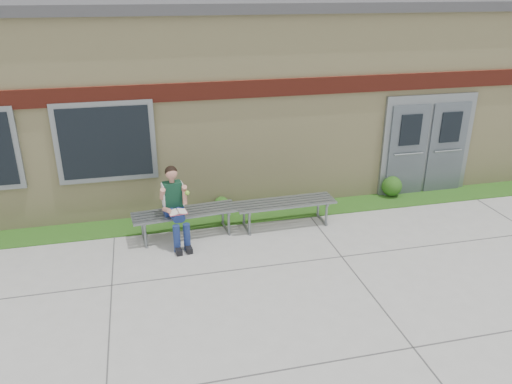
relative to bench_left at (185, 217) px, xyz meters
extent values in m
plane|color=#9E9E99|center=(1.63, -1.97, -0.40)|extent=(80.00, 80.00, 0.00)
cube|color=#285216|center=(1.63, 0.63, -0.39)|extent=(16.00, 0.80, 0.02)
cube|color=beige|center=(1.63, 4.03, 1.60)|extent=(16.00, 6.00, 4.00)
cube|color=#3F3F42|center=(1.63, 4.03, 3.70)|extent=(16.20, 6.20, 0.20)
cube|color=maroon|center=(1.63, 1.00, 2.20)|extent=(16.00, 0.06, 0.35)
cube|color=slate|center=(-1.37, 0.99, 1.30)|extent=(1.90, 0.08, 1.60)
cube|color=black|center=(-1.37, 0.95, 1.30)|extent=(1.70, 0.04, 1.40)
cube|color=slate|center=(5.63, 0.99, 0.75)|extent=(2.20, 0.08, 2.30)
cube|color=#4F575F|center=(5.13, 0.94, 0.65)|extent=(0.92, 0.06, 2.10)
cube|color=#4F575F|center=(6.13, 0.94, 0.65)|extent=(0.92, 0.06, 2.10)
cube|color=slate|center=(0.00, 0.00, 0.10)|extent=(2.04, 0.74, 0.04)
cube|color=slate|center=(-0.80, 0.00, -0.17)|extent=(0.10, 0.56, 0.46)
cube|color=slate|center=(0.80, 0.00, -0.17)|extent=(0.10, 0.56, 0.46)
cube|color=slate|center=(2.00, 0.00, 0.10)|extent=(2.02, 0.61, 0.04)
cube|color=slate|center=(1.20, 0.00, -0.17)|extent=(0.06, 0.56, 0.46)
cube|color=slate|center=(2.80, 0.00, -0.17)|extent=(0.06, 0.56, 0.46)
cube|color=navy|center=(-0.22, -0.06, 0.20)|extent=(0.38, 0.29, 0.17)
cube|color=#0D321E|center=(-0.21, -0.08, 0.53)|extent=(0.36, 0.25, 0.48)
sphere|color=tan|center=(-0.21, -0.09, 0.94)|extent=(0.25, 0.25, 0.22)
sphere|color=black|center=(-0.22, -0.07, 0.96)|extent=(0.26, 0.26, 0.23)
cylinder|color=navy|center=(-0.27, -0.34, 0.22)|extent=(0.21, 0.45, 0.16)
cylinder|color=navy|center=(-0.09, -0.31, 0.22)|extent=(0.21, 0.45, 0.16)
cylinder|color=navy|center=(-0.22, -0.58, -0.14)|extent=(0.13, 0.13, 0.52)
cylinder|color=navy|center=(-0.04, -0.56, -0.14)|extent=(0.13, 0.13, 0.52)
cube|color=black|center=(-0.21, -0.65, -0.35)|extent=(0.14, 0.28, 0.10)
cube|color=black|center=(-0.03, -0.63, -0.35)|extent=(0.14, 0.28, 0.10)
cylinder|color=tan|center=(-0.40, -0.16, 0.59)|extent=(0.12, 0.24, 0.28)
cylinder|color=tan|center=(-0.01, -0.11, 0.59)|extent=(0.12, 0.24, 0.28)
cube|color=white|center=(-0.17, -0.45, 0.33)|extent=(0.35, 0.27, 0.02)
cube|color=#C1485D|center=(-0.17, -0.45, 0.31)|extent=(0.35, 0.28, 0.01)
sphere|color=#84CD36|center=(0.04, -0.25, 0.60)|extent=(0.09, 0.09, 0.09)
sphere|color=#285216|center=(0.85, 0.88, -0.21)|extent=(0.34, 0.34, 0.34)
sphere|color=#285216|center=(4.81, 0.88, -0.15)|extent=(0.46, 0.46, 0.46)
camera|label=1|loc=(-0.68, -8.73, 4.12)|focal=35.00mm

